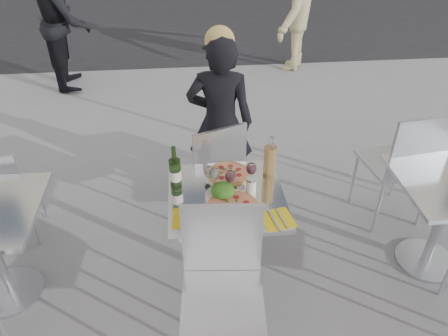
{
  "coord_description": "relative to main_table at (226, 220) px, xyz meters",
  "views": [
    {
      "loc": [
        -0.22,
        -2.13,
        2.44
      ],
      "look_at": [
        0.0,
        0.15,
        0.85
      ],
      "focal_mm": 35.0,
      "sensor_mm": 36.0,
      "label": 1
    }
  ],
  "objects": [
    {
      "name": "pedestrian_b",
      "position": [
        1.33,
        3.87,
        0.31
      ],
      "size": [
        1.07,
        1.27,
        1.7
      ],
      "primitive_type": "imported",
      "rotation": [
        0.0,
        0.0,
        4.23
      ],
      "color": "tan",
      "rests_on": "ground"
    },
    {
      "name": "main_table",
      "position": [
        0.0,
        0.0,
        0.0
      ],
      "size": [
        0.72,
        0.72,
        0.75
      ],
      "color": "#B7BABF",
      "rests_on": "ground"
    },
    {
      "name": "napkin_left",
      "position": [
        -0.24,
        -0.2,
        0.21
      ],
      "size": [
        0.19,
        0.2,
        0.01
      ],
      "rotation": [
        0.0,
        0.0,
        -0.07
      ],
      "color": "yellow",
      "rests_on": "main_table"
    },
    {
      "name": "side_chair_rfar",
      "position": [
        1.41,
        0.47,
        0.07
      ],
      "size": [
        0.53,
        0.54,
        1.03
      ],
      "rotation": [
        0.0,
        0.0,
        3.28
      ],
      "color": "silver",
      "rests_on": "ground"
    },
    {
      "name": "wineglass_red_b",
      "position": [
        0.17,
        0.11,
        0.32
      ],
      "size": [
        0.07,
        0.07,
        0.16
      ],
      "color": "white",
      "rests_on": "main_table"
    },
    {
      "name": "side_table_right",
      "position": [
        1.5,
        0.0,
        0.0
      ],
      "size": [
        0.72,
        0.72,
        0.75
      ],
      "color": "#B7BABF",
      "rests_on": "ground"
    },
    {
      "name": "chair_far",
      "position": [
        -0.03,
        0.63,
        0.01
      ],
      "size": [
        0.55,
        0.55,
        0.92
      ],
      "rotation": [
        0.0,
        0.0,
        3.51
      ],
      "color": "silver",
      "rests_on": "ground"
    },
    {
      "name": "chair_near",
      "position": [
        -0.07,
        -0.5,
        0.04
      ],
      "size": [
        0.48,
        0.49,
        0.98
      ],
      "rotation": [
        0.0,
        0.0,
        -0.08
      ],
      "color": "silver",
      "rests_on": "ground"
    },
    {
      "name": "ground",
      "position": [
        0.0,
        0.0,
        -0.54
      ],
      "size": [
        80.0,
        80.0,
        0.0
      ],
      "primitive_type": "plane",
      "color": "slate"
    },
    {
      "name": "napkin_right",
      "position": [
        0.27,
        -0.26,
        0.21
      ],
      "size": [
        0.21,
        0.21,
        0.01
      ],
      "rotation": [
        0.0,
        0.0,
        0.18
      ],
      "color": "yellow",
      "rests_on": "main_table"
    },
    {
      "name": "wineglass_white_b",
      "position": [
        -0.07,
        0.08,
        0.32
      ],
      "size": [
        0.07,
        0.07,
        0.16
      ],
      "color": "white",
      "rests_on": "main_table"
    },
    {
      "name": "wine_bottle",
      "position": [
        -0.31,
        0.12,
        0.32
      ],
      "size": [
        0.07,
        0.08,
        0.29
      ],
      "color": "#325A21",
      "rests_on": "main_table"
    },
    {
      "name": "pedestrian_a",
      "position": [
        -1.68,
        3.6,
        0.29
      ],
      "size": [
        0.72,
        0.88,
        1.66
      ],
      "primitive_type": "imported",
      "rotation": [
        0.0,
        0.0,
        1.7
      ],
      "color": "black",
      "rests_on": "ground"
    },
    {
      "name": "woman_diner",
      "position": [
        0.05,
        0.95,
        0.19
      ],
      "size": [
        0.58,
        0.43,
        1.46
      ],
      "primitive_type": "imported",
      "rotation": [
        0.0,
        0.0,
        2.99
      ],
      "color": "black",
      "rests_on": "ground"
    },
    {
      "name": "pizza_far",
      "position": [
        0.03,
        0.19,
        0.23
      ],
      "size": [
        0.31,
        0.31,
        0.03
      ],
      "color": "white",
      "rests_on": "main_table"
    },
    {
      "name": "street_asphalt",
      "position": [
        0.0,
        6.5,
        -0.54
      ],
      "size": [
        24.0,
        5.0,
        0.0
      ],
      "primitive_type": "cube",
      "color": "black",
      "rests_on": "ground"
    },
    {
      "name": "sugar_shaker",
      "position": [
        0.15,
        0.01,
        0.26
      ],
      "size": [
        0.06,
        0.06,
        0.11
      ],
      "color": "white",
      "rests_on": "main_table"
    },
    {
      "name": "wineglass_white_a",
      "position": [
        -0.1,
        0.09,
        0.32
      ],
      "size": [
        0.07,
        0.07,
        0.16
      ],
      "color": "white",
      "rests_on": "main_table"
    },
    {
      "name": "carafe",
      "position": [
        0.3,
        0.18,
        0.33
      ],
      "size": [
        0.08,
        0.08,
        0.29
      ],
      "color": "tan",
      "rests_on": "main_table"
    },
    {
      "name": "wineglass_red_a",
      "position": [
        0.03,
        0.04,
        0.32
      ],
      "size": [
        0.07,
        0.07,
        0.16
      ],
      "color": "white",
      "rests_on": "main_table"
    },
    {
      "name": "salad_plate",
      "position": [
        -0.02,
        -0.01,
        0.25
      ],
      "size": [
        0.22,
        0.22,
        0.09
      ],
      "color": "white",
      "rests_on": "main_table"
    },
    {
      "name": "side_chair_lfar",
      "position": [
        -1.59,
        0.53,
        -0.04
      ],
      "size": [
        0.41,
        0.42,
        0.84
      ],
      "rotation": [
        0.0,
        0.0,
        3.2
      ],
      "color": "silver",
      "rests_on": "ground"
    },
    {
      "name": "pizza_near",
      "position": [
        0.02,
        -0.14,
        0.22
      ],
      "size": [
        0.32,
        0.32,
        0.02
      ],
      "color": "tan",
      "rests_on": "main_table"
    }
  ]
}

